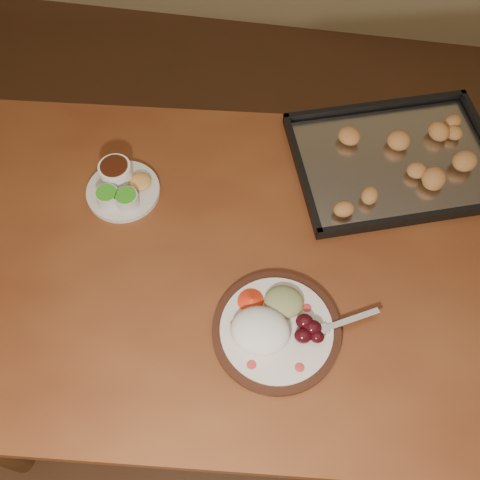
# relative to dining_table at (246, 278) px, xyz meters

# --- Properties ---
(ground) EXTENTS (4.00, 4.00, 0.00)m
(ground) POSITION_rel_dining_table_xyz_m (0.15, -0.24, -0.65)
(ground) COLOR #532C1C
(ground) RESTS_ON ground
(dining_table) EXTENTS (1.58, 1.03, 0.75)m
(dining_table) POSITION_rel_dining_table_xyz_m (0.00, 0.00, 0.00)
(dining_table) COLOR brown
(dining_table) RESTS_ON ground
(dinner_plate) EXTENTS (0.35, 0.27, 0.06)m
(dinner_plate) POSITION_rel_dining_table_xyz_m (0.08, -0.16, 0.12)
(dinner_plate) COLOR #32170E
(dinner_plate) RESTS_ON dining_table
(condiment_saucer) EXTENTS (0.18, 0.18, 0.06)m
(condiment_saucer) POSITION_rel_dining_table_xyz_m (-0.33, 0.14, 0.12)
(condiment_saucer) COLOR silver
(condiment_saucer) RESTS_ON dining_table
(baking_tray) EXTENTS (0.60, 0.51, 0.05)m
(baking_tray) POSITION_rel_dining_table_xyz_m (0.33, 0.33, 0.11)
(baking_tray) COLOR black
(baking_tray) RESTS_ON dining_table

